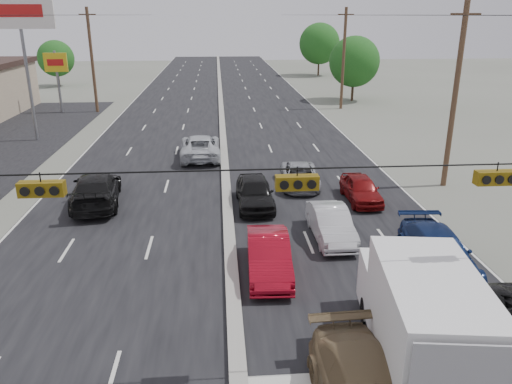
% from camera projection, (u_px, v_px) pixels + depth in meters
% --- Properties ---
extents(ground, '(200.00, 200.00, 0.00)m').
position_uv_depth(ground, '(238.00, 371.00, 13.76)').
color(ground, '#606356').
rests_on(ground, ground).
extents(road_surface, '(20.00, 160.00, 0.02)m').
position_uv_depth(road_surface, '(223.00, 132.00, 41.93)').
color(road_surface, black).
rests_on(road_surface, ground).
extents(center_median, '(0.50, 160.00, 0.20)m').
position_uv_depth(center_median, '(223.00, 130.00, 41.90)').
color(center_median, gray).
rests_on(center_median, ground).
extents(utility_pole_left_c, '(1.60, 0.30, 10.00)m').
position_uv_depth(utility_pole_left_c, '(92.00, 60.00, 48.71)').
color(utility_pole_left_c, '#422D1E').
rests_on(utility_pole_left_c, ground).
extents(utility_pole_right_b, '(1.60, 0.30, 10.00)m').
position_uv_depth(utility_pole_right_b, '(455.00, 96.00, 27.04)').
color(utility_pole_right_b, '#422D1E').
rests_on(utility_pole_right_b, ground).
extents(utility_pole_right_c, '(1.60, 0.30, 10.00)m').
position_uv_depth(utility_pole_right_c, '(344.00, 58.00, 50.52)').
color(utility_pole_right_c, '#422D1E').
rests_on(utility_pole_right_c, ground).
extents(traffic_signals, '(25.00, 0.30, 0.54)m').
position_uv_depth(traffic_signals, '(293.00, 181.00, 12.01)').
color(traffic_signals, black).
rests_on(traffic_signals, ground).
extents(pole_sign_billboard, '(5.00, 0.25, 11.00)m').
position_uv_depth(pole_sign_billboard, '(20.00, 21.00, 36.03)').
color(pole_sign_billboard, slate).
rests_on(pole_sign_billboard, ground).
extents(pole_sign_far, '(2.20, 0.25, 6.00)m').
position_uv_depth(pole_sign_far, '(56.00, 68.00, 48.69)').
color(pole_sign_far, slate).
rests_on(pole_sign_far, ground).
extents(tree_left_far, '(4.80, 4.80, 6.12)m').
position_uv_depth(tree_left_far, '(56.00, 58.00, 67.27)').
color(tree_left_far, '#382619').
rests_on(tree_left_far, ground).
extents(tree_right_mid, '(5.60, 5.60, 7.14)m').
position_uv_depth(tree_right_mid, '(354.00, 62.00, 55.65)').
color(tree_right_mid, '#382619').
rests_on(tree_right_mid, ground).
extents(tree_right_far, '(6.40, 6.40, 8.16)m').
position_uv_depth(tree_right_far, '(319.00, 44.00, 79.00)').
color(tree_right_far, '#382619').
rests_on(tree_right_far, ground).
extents(box_truck, '(3.09, 6.73, 3.30)m').
position_uv_depth(box_truck, '(420.00, 318.00, 13.20)').
color(box_truck, black).
rests_on(box_truck, ground).
extents(red_sedan, '(1.71, 4.51, 1.47)m').
position_uv_depth(red_sedan, '(269.00, 256.00, 18.70)').
color(red_sedan, maroon).
rests_on(red_sedan, ground).
extents(queue_car_a, '(1.88, 4.51, 1.53)m').
position_uv_depth(queue_car_a, '(255.00, 192.00, 25.30)').
color(queue_car_a, black).
rests_on(queue_car_a, ground).
extents(queue_car_b, '(1.54, 4.27, 1.40)m').
position_uv_depth(queue_car_b, '(331.00, 224.00, 21.63)').
color(queue_car_b, silver).
rests_on(queue_car_b, ground).
extents(queue_car_c, '(2.36, 4.57, 1.23)m').
position_uv_depth(queue_car_c, '(300.00, 176.00, 28.36)').
color(queue_car_c, '#A1A3A9').
rests_on(queue_car_c, ground).
extents(queue_car_d, '(2.41, 5.25, 1.49)m').
position_uv_depth(queue_car_d, '(438.00, 252.00, 18.97)').
color(queue_car_d, '#0F204D').
rests_on(queue_car_d, ground).
extents(queue_car_e, '(1.61, 3.97, 1.35)m').
position_uv_depth(queue_car_e, '(361.00, 189.00, 26.05)').
color(queue_car_e, maroon).
rests_on(queue_car_e, ground).
extents(oncoming_near, '(3.00, 5.90, 1.64)m').
position_uv_depth(oncoming_near, '(96.00, 190.00, 25.55)').
color(oncoming_near, black).
rests_on(oncoming_near, ground).
extents(oncoming_far, '(2.77, 5.75, 1.58)m').
position_uv_depth(oncoming_far, '(200.00, 147.00, 33.97)').
color(oncoming_far, silver).
rests_on(oncoming_far, ground).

